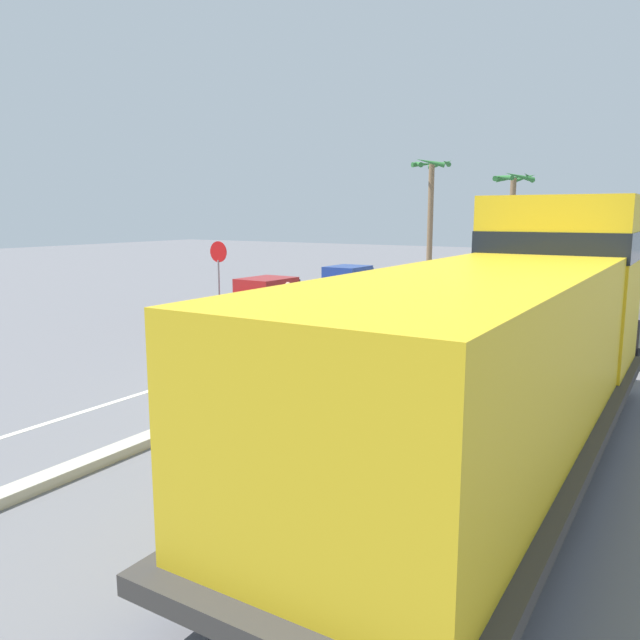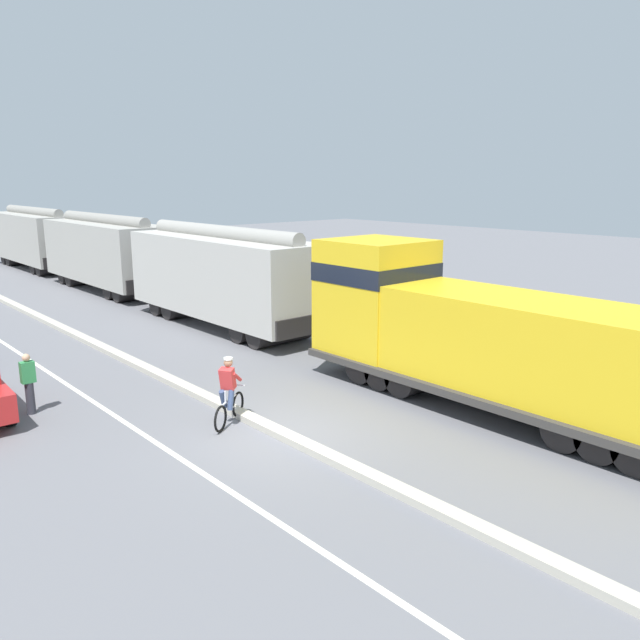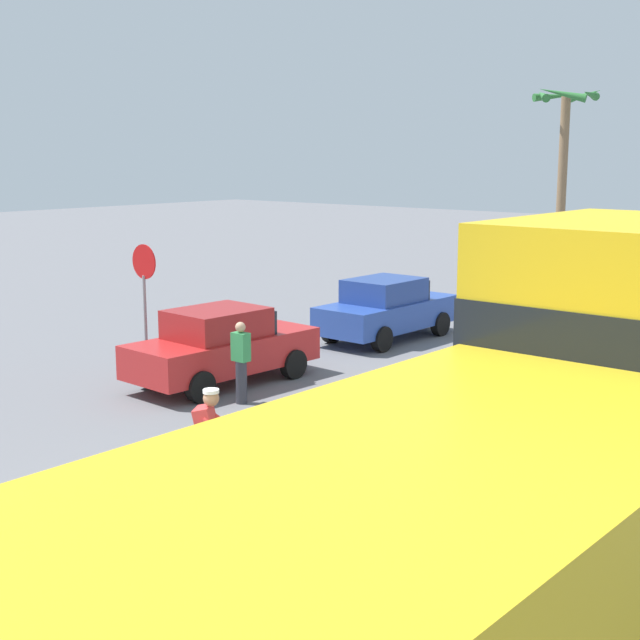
% 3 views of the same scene
% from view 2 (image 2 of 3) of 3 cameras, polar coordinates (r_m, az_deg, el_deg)
% --- Properties ---
extents(ground_plane, '(120.00, 120.00, 0.00)m').
position_cam_2_polar(ground_plane, '(15.20, -3.92, -10.41)').
color(ground_plane, slate).
extents(median_curb, '(0.36, 36.00, 0.16)m').
position_cam_2_polar(median_curb, '(19.98, -14.55, -4.82)').
color(median_curb, '#B2AD9E').
rests_on(median_curb, ground).
extents(lane_stripe, '(0.14, 36.00, 0.01)m').
position_cam_2_polar(lane_stripe, '(19.11, -20.97, -6.32)').
color(lane_stripe, silver).
rests_on(lane_stripe, ground).
extents(locomotive, '(3.10, 11.61, 4.20)m').
position_cam_2_polar(locomotive, '(17.15, 13.75, -1.71)').
color(locomotive, gold).
rests_on(locomotive, ground).
extents(hopper_car_lead, '(2.90, 10.60, 4.18)m').
position_cam_2_polar(hopper_car_lead, '(25.84, -8.91, 3.91)').
color(hopper_car_lead, '#AFACA5').
rests_on(hopper_car_lead, ground).
extents(hopper_car_middle, '(2.90, 10.60, 4.18)m').
position_cam_2_polar(hopper_car_middle, '(36.07, -19.01, 5.84)').
color(hopper_car_middle, '#A09E96').
rests_on(hopper_car_middle, ground).
extents(hopper_car_trailing, '(2.90, 10.60, 4.18)m').
position_cam_2_polar(hopper_car_trailing, '(46.95, -24.58, 6.82)').
color(hopper_car_trailing, '#9E9C94').
rests_on(hopper_car_trailing, ground).
extents(cyclist, '(1.48, 0.96, 1.71)m').
position_cam_2_polar(cyclist, '(15.65, -8.36, -6.62)').
color(cyclist, black).
rests_on(cyclist, ground).
extents(pedestrian_by_cars, '(0.34, 0.22, 1.62)m').
position_cam_2_polar(pedestrian_by_cars, '(17.82, -25.09, -5.21)').
color(pedestrian_by_cars, '#33333D').
rests_on(pedestrian_by_cars, ground).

